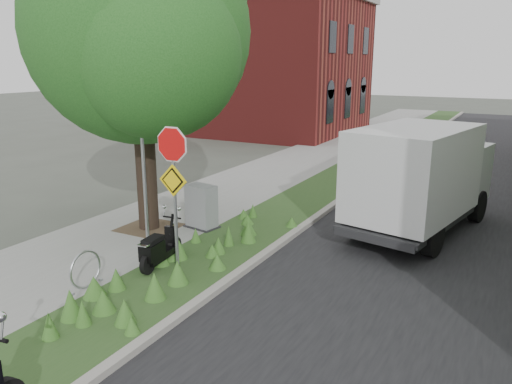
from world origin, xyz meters
TOP-DOWN VIEW (x-y plane):
  - ground at (0.00, 0.00)m, footprint 120.00×120.00m
  - sidewalk_near at (-4.25, 10.00)m, footprint 3.50×60.00m
  - verge at (-1.50, 10.00)m, footprint 2.00×60.00m
  - kerb_near at (-0.50, 10.00)m, footprint 0.20×60.00m
  - road at (3.00, 10.00)m, footprint 7.00×60.00m
  - street_tree_main at (-4.08, 2.86)m, footprint 6.21×5.54m
  - bare_post at (-3.20, 1.80)m, footprint 0.08×0.08m
  - bike_hoop at (-2.70, -0.60)m, footprint 0.06×0.78m
  - sign_assembly at (-1.40, 0.58)m, footprint 0.94×0.08m
  - brick_building at (-9.50, 22.00)m, footprint 9.40×10.40m
  - scooter_near at (-2.12, 0.83)m, footprint 0.42×1.51m
  - box_truck at (2.23, 6.18)m, footprint 3.07×5.63m
  - utility_cabinet at (-2.80, 3.50)m, footprint 0.94×0.70m

SIDE VIEW (x-z plane):
  - ground at x=0.00m, z-range 0.00..0.00m
  - road at x=3.00m, z-range 0.00..0.01m
  - sidewalk_near at x=-4.25m, z-range 0.00..0.12m
  - verge at x=-1.50m, z-range 0.00..0.12m
  - kerb_near at x=-0.50m, z-range 0.00..0.13m
  - scooter_near at x=-2.12m, z-range 0.11..0.83m
  - bike_hoop at x=-2.70m, z-range 0.11..0.88m
  - utility_cabinet at x=-2.80m, z-range 0.10..1.24m
  - box_truck at x=2.23m, z-range 0.37..2.78m
  - bare_post at x=-3.20m, z-range 0.12..4.12m
  - sign_assembly at x=-1.40m, z-range 0.72..3.94m
  - brick_building at x=-9.50m, z-range 0.06..8.36m
  - street_tree_main at x=-4.08m, z-range 0.97..8.63m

